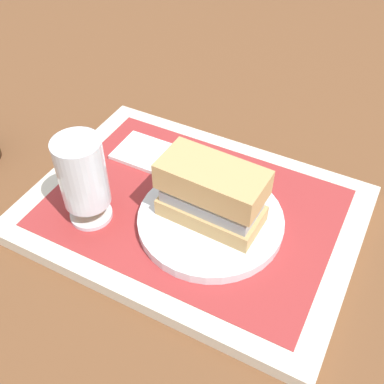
# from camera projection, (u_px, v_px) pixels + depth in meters

# --- Properties ---
(ground_plane) EXTENTS (3.00, 3.00, 0.00)m
(ground_plane) POSITION_uv_depth(u_px,v_px,m) (192.00, 217.00, 0.64)
(ground_plane) COLOR brown
(tray) EXTENTS (0.44, 0.32, 0.02)m
(tray) POSITION_uv_depth(u_px,v_px,m) (192.00, 213.00, 0.64)
(tray) COLOR beige
(tray) RESTS_ON ground_plane
(placemat) EXTENTS (0.38, 0.27, 0.00)m
(placemat) POSITION_uv_depth(u_px,v_px,m) (192.00, 207.00, 0.63)
(placemat) COLOR #9E2D2D
(placemat) RESTS_ON tray
(plate) EXTENTS (0.19, 0.19, 0.01)m
(plate) POSITION_uv_depth(u_px,v_px,m) (211.00, 220.00, 0.60)
(plate) COLOR white
(plate) RESTS_ON placemat
(sandwich) EXTENTS (0.13, 0.07, 0.08)m
(sandwich) POSITION_uv_depth(u_px,v_px,m) (209.00, 192.00, 0.57)
(sandwich) COLOR tan
(sandwich) RESTS_ON plate
(beer_glass) EXTENTS (0.06, 0.06, 0.12)m
(beer_glass) POSITION_uv_depth(u_px,v_px,m) (83.00, 178.00, 0.57)
(beer_glass) COLOR silver
(beer_glass) RESTS_ON placemat
(napkin_folded) EXTENTS (0.09, 0.07, 0.01)m
(napkin_folded) POSITION_uv_depth(u_px,v_px,m) (146.00, 153.00, 0.71)
(napkin_folded) COLOR white
(napkin_folded) RESTS_ON placemat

